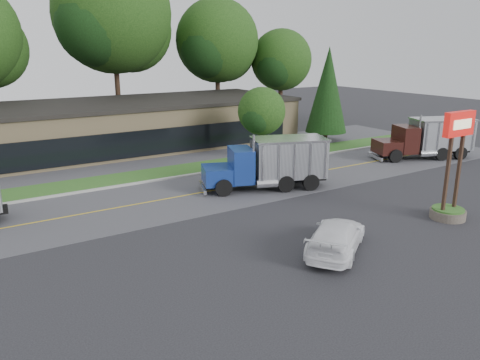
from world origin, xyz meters
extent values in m
plane|color=#323237|center=(0.00, 0.00, 0.00)|extent=(140.00, 140.00, 0.00)
cube|color=#57575C|center=(0.00, 9.00, 0.00)|extent=(60.00, 8.00, 0.02)
cube|color=gold|center=(0.00, 9.00, 0.00)|extent=(60.00, 0.12, 0.01)
cube|color=#9E9E99|center=(0.00, 13.20, 0.00)|extent=(60.00, 0.30, 0.12)
cube|color=#27501B|center=(0.00, 15.00, 0.00)|extent=(60.00, 3.40, 0.03)
cube|color=#57575C|center=(0.00, 20.00, 0.00)|extent=(60.00, 7.00, 0.02)
cube|color=tan|center=(2.00, 26.00, 2.00)|extent=(32.00, 12.00, 4.00)
cylinder|color=#6B6054|center=(10.50, -2.50, 0.25)|extent=(1.90, 1.90, 0.50)
cylinder|color=#27501B|center=(10.50, -2.50, 0.55)|extent=(1.70, 1.70, 0.10)
cube|color=#332116|center=(10.00, -2.50, 2.60)|extent=(0.16, 0.16, 5.00)
cube|color=#332116|center=(11.00, -2.50, 2.60)|extent=(0.16, 0.16, 5.00)
cube|color=red|center=(10.50, -2.50, 5.30)|extent=(2.20, 0.35, 1.30)
cube|color=beige|center=(10.50, -2.69, 5.30)|extent=(1.50, 0.04, 0.50)
cube|color=beige|center=(10.50, -2.31, 5.30)|extent=(1.50, 0.04, 0.50)
cylinder|color=#382619|center=(4.00, 34.00, 3.38)|extent=(0.56, 0.56, 6.75)
sphere|color=black|center=(4.00, 34.00, 12.54)|extent=(12.35, 12.35, 12.35)
sphere|color=black|center=(6.32, 35.54, 11.00)|extent=(9.26, 9.26, 9.26)
sphere|color=black|center=(2.07, 32.84, 11.38)|extent=(8.49, 8.49, 8.49)
cylinder|color=#382619|center=(16.00, 33.00, 2.67)|extent=(0.56, 0.56, 5.34)
sphere|color=black|center=(16.00, 33.00, 9.91)|extent=(9.76, 9.76, 9.76)
sphere|color=black|center=(17.83, 34.22, 8.69)|extent=(7.32, 7.32, 7.32)
sphere|color=black|center=(14.48, 32.09, 9.00)|extent=(6.71, 6.71, 6.71)
cylinder|color=#382619|center=(24.00, 31.00, 2.06)|extent=(0.56, 0.56, 4.12)
sphere|color=black|center=(24.00, 31.00, 7.65)|extent=(7.53, 7.53, 7.53)
sphere|color=black|center=(25.41, 31.94, 6.71)|extent=(5.65, 5.65, 5.65)
sphere|color=black|center=(22.82, 30.29, 6.95)|extent=(5.18, 5.18, 5.18)
cylinder|color=#382619|center=(20.00, 18.00, 0.50)|extent=(0.44, 0.44, 1.00)
cone|color=black|center=(20.00, 18.00, 5.11)|extent=(4.09, 4.09, 8.36)
cylinder|color=#382619|center=(10.00, 15.00, 1.09)|extent=(0.56, 0.56, 2.18)
sphere|color=black|center=(10.00, 15.00, 4.05)|extent=(3.99, 3.99, 3.99)
sphere|color=black|center=(10.75, 15.50, 3.55)|extent=(2.99, 2.99, 2.99)
sphere|color=black|center=(9.38, 14.63, 3.68)|extent=(2.74, 2.74, 2.74)
cube|color=black|center=(5.45, 7.56, 0.57)|extent=(7.80, 3.64, 0.28)
cube|color=navy|center=(2.21, 8.73, 1.12)|extent=(2.56, 2.81, 1.10)
cube|color=navy|center=(3.67, 8.20, 1.72)|extent=(2.11, 2.73, 2.20)
cube|color=black|center=(3.10, 8.41, 2.12)|extent=(0.77, 2.00, 0.90)
cube|color=silver|center=(6.75, 7.09, 2.02)|extent=(5.31, 3.96, 2.50)
cube|color=silver|center=(6.75, 7.09, 3.32)|extent=(5.50, 4.15, 0.12)
cylinder|color=black|center=(2.76, 9.75, 0.57)|extent=(1.15, 0.70, 1.10)
cylinder|color=black|center=(1.98, 7.59, 0.57)|extent=(1.15, 0.70, 1.10)
cylinder|color=black|center=(7.46, 8.06, 0.57)|extent=(1.15, 0.70, 1.10)
cylinder|color=black|center=(6.68, 5.89, 0.57)|extent=(1.15, 0.70, 1.10)
cube|color=black|center=(21.96, 7.68, 0.57)|extent=(7.80, 3.89, 0.28)
cube|color=black|center=(18.73, 8.97, 1.12)|extent=(2.63, 2.84, 1.10)
cube|color=black|center=(20.18, 8.39, 1.72)|extent=(2.18, 2.74, 2.20)
cube|color=black|center=(19.62, 8.62, 2.12)|extent=(0.83, 1.97, 0.90)
cube|color=silver|center=(23.25, 7.17, 2.02)|extent=(5.37, 4.09, 2.50)
cube|color=silver|center=(23.25, 7.17, 3.32)|extent=(5.56, 4.29, 0.12)
cylinder|color=black|center=(19.32, 9.97, 0.57)|extent=(1.15, 0.73, 1.10)
cylinder|color=black|center=(18.47, 7.84, 0.57)|extent=(1.15, 0.73, 1.10)
cylinder|color=black|center=(24.00, 8.11, 0.57)|extent=(1.15, 0.73, 1.10)
cylinder|color=black|center=(23.15, 5.97, 0.57)|extent=(1.15, 0.73, 1.10)
imported|color=white|center=(2.17, -2.41, 0.75)|extent=(5.46, 4.75, 1.51)
camera|label=1|loc=(-12.29, -17.04, 9.19)|focal=35.00mm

